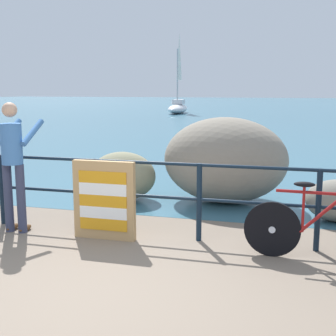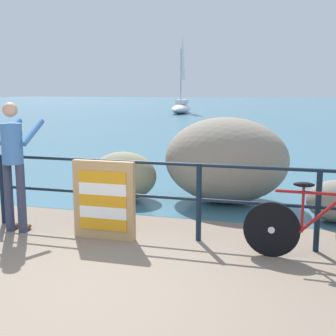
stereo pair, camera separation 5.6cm
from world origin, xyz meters
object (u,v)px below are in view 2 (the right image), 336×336
at_px(sailboat, 181,104).
at_px(person_at_railing, 14,161).
at_px(bicycle, 333,223).
at_px(breakwater_boulder_main, 226,160).
at_px(breakwater_boulder_left, 123,176).
at_px(folded_deckchair_stack, 104,200).

bearing_deg(sailboat, person_at_railing, 6.31).
bearing_deg(bicycle, breakwater_boulder_main, 123.91).
relative_size(person_at_railing, sailboat, 0.29).
bearing_deg(sailboat, breakwater_boulder_left, 8.56).
distance_m(bicycle, breakwater_boulder_left, 4.02).
relative_size(bicycle, sailboat, 0.28).
height_order(folded_deckchair_stack, sailboat, sailboat).
relative_size(folded_deckchair_stack, sailboat, 0.17).
relative_size(bicycle, folded_deckchair_stack, 1.63).
bearing_deg(breakwater_boulder_main, breakwater_boulder_left, -169.54).
relative_size(breakwater_boulder_main, sailboat, 0.35).
bearing_deg(person_at_railing, breakwater_boulder_main, -45.45).
xyz_separation_m(breakwater_boulder_left, sailboat, (-5.91, 27.66, 0.28)).
height_order(person_at_railing, folded_deckchair_stack, person_at_railing).
bearing_deg(person_at_railing, folded_deckchair_stack, -88.43).
relative_size(breakwater_boulder_left, sailboat, 0.19).
distance_m(folded_deckchair_stack, breakwater_boulder_left, 2.17).
distance_m(bicycle, breakwater_boulder_main, 3.00).
xyz_separation_m(folded_deckchair_stack, sailboat, (-6.45, 29.76, 0.19)).
height_order(folded_deckchair_stack, breakwater_boulder_left, folded_deckchair_stack).
bearing_deg(breakwater_boulder_left, person_at_railing, -109.66).
height_order(bicycle, breakwater_boulder_main, breakwater_boulder_main).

